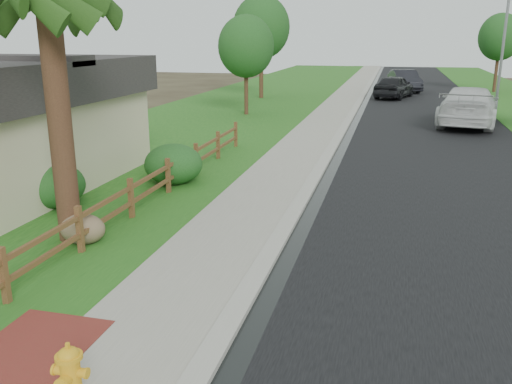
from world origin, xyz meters
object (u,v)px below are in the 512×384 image
(fire_hydrant, at_px, (70,374))
(dark_car_mid, at_px, (394,86))
(white_suv, at_px, (469,106))
(streetlight, at_px, (502,37))
(ranch_fence, at_px, (151,184))

(fire_hydrant, height_order, dark_car_mid, dark_car_mid)
(white_suv, xyz_separation_m, streetlight, (1.97, 4.60, 3.46))
(dark_car_mid, relative_size, streetlight, 0.64)
(white_suv, bearing_deg, ranch_fence, 68.93)
(ranch_fence, height_order, streetlight, streetlight)
(fire_hydrant, xyz_separation_m, dark_car_mid, (3.69, 37.52, 0.41))
(white_suv, distance_m, streetlight, 6.08)
(white_suv, relative_size, streetlight, 0.88)
(fire_hydrant, bearing_deg, ranch_fence, 107.99)
(white_suv, height_order, dark_car_mid, white_suv)
(dark_car_mid, height_order, streetlight, streetlight)
(fire_hydrant, height_order, streetlight, streetlight)
(fire_hydrant, relative_size, streetlight, 0.10)
(ranch_fence, xyz_separation_m, dark_car_mid, (6.33, 29.39, 0.27))
(white_suv, relative_size, dark_car_mid, 1.37)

